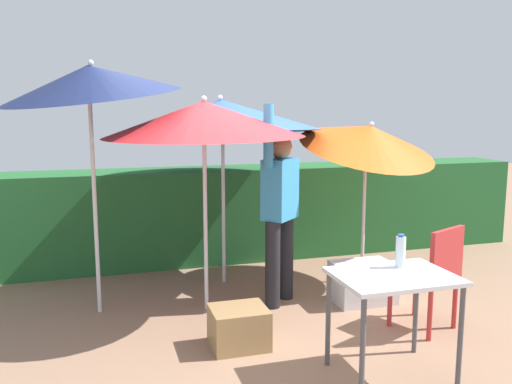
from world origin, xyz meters
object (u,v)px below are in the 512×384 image
crate_cardboard (239,327)px  person_vendor (280,207)px  chair_plastic (432,271)px  folding_table (393,287)px  umbrella_orange (90,82)px  bottle_water (400,252)px  cooler_box (363,282)px  umbrella_rainbow (221,117)px  umbrella_yellow (369,138)px  umbrella_navy (204,119)px

crate_cardboard → person_vendor: bearing=53.0°
chair_plastic → folding_table: 0.93m
umbrella_orange → bottle_water: size_ratio=9.81×
umbrella_orange → chair_plastic: bearing=-24.2°
person_vendor → cooler_box: (0.77, -0.20, -0.74)m
person_vendor → cooler_box: 1.09m
bottle_water → umbrella_rainbow: bearing=110.1°
umbrella_yellow → umbrella_navy: umbrella_navy is taller
folding_table → umbrella_rainbow: bearing=106.2°
umbrella_orange → person_vendor: size_ratio=1.25×
umbrella_yellow → bottle_water: umbrella_yellow is taller
chair_plastic → crate_cardboard: size_ratio=2.05×
umbrella_rainbow → umbrella_orange: bearing=-157.7°
umbrella_yellow → person_vendor: size_ratio=1.01×
umbrella_orange → umbrella_yellow: 2.80m
chair_plastic → umbrella_navy: bearing=149.5°
umbrella_navy → cooler_box: 2.16m
chair_plastic → bottle_water: bearing=-142.2°
person_vendor → umbrella_orange: bearing=172.0°
umbrella_yellow → bottle_water: size_ratio=7.93×
cooler_box → folding_table: bearing=-110.0°
umbrella_navy → bottle_water: bearing=-52.6°
chair_plastic → crate_cardboard: (-1.61, 0.14, -0.35)m
umbrella_navy → umbrella_orange: bearing=168.7°
folding_table → bottle_water: bottle_water is taller
umbrella_orange → folding_table: umbrella_orange is taller
umbrella_rainbow → cooler_box: umbrella_rainbow is taller
umbrella_rainbow → umbrella_orange: (-1.26, -0.52, 0.32)m
crate_cardboard → umbrella_orange: bearing=134.6°
crate_cardboard → folding_table: size_ratio=0.54×
umbrella_yellow → chair_plastic: 1.69m
crate_cardboard → bottle_water: bearing=-30.3°
umbrella_rainbow → crate_cardboard: size_ratio=4.78×
umbrella_rainbow → folding_table: 2.63m
person_vendor → crate_cardboard: bearing=-127.0°
person_vendor → bottle_water: 1.47m
person_vendor → folding_table: size_ratio=2.35×
crate_cardboard → folding_table: (0.90, -0.73, 0.48)m
umbrella_rainbow → folding_table: bearing=-73.8°
umbrella_yellow → chair_plastic: size_ratio=2.14×
cooler_box → folding_table: 1.50m
folding_table → chair_plastic: bearing=39.5°
umbrella_orange → bottle_water: 2.90m
crate_cardboard → chair_plastic: bearing=-5.1°
chair_plastic → umbrella_rainbow: bearing=129.0°
umbrella_navy → chair_plastic: umbrella_navy is taller
umbrella_orange → umbrella_yellow: (2.74, 0.15, -0.53)m
umbrella_navy → crate_cardboard: (0.08, -0.86, -1.59)m
umbrella_orange → umbrella_navy: (0.94, -0.19, -0.32)m
umbrella_orange → umbrella_navy: umbrella_orange is taller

